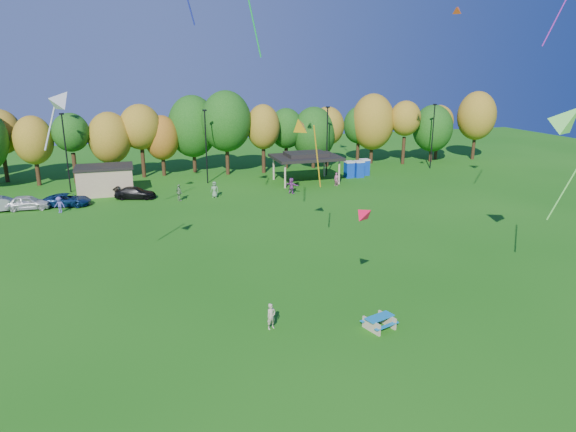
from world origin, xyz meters
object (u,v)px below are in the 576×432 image
object	(u,v)px
picnic_table	(379,321)
car_d	(135,193)
kite_flyer	(271,316)
porta_potties	(358,168)
car_a	(28,202)
car_c	(67,200)
car_b	(3,204)

from	to	relation	value
picnic_table	car_d	distance (m)	36.66
kite_flyer	car_d	distance (m)	33.39
porta_potties	car_d	xyz separation A→B (m)	(-28.47, -3.42, -0.45)
picnic_table	car_a	distance (m)	40.27
porta_potties	picnic_table	xyz separation A→B (m)	(-16.26, -37.98, -0.67)
car_c	car_d	bearing A→B (deg)	-65.93
car_c	car_d	size ratio (longest dim) A/B	1.05
porta_potties	car_d	world-z (taller)	porta_potties
picnic_table	car_d	world-z (taller)	car_d
car_b	car_d	size ratio (longest dim) A/B	1.02
porta_potties	kite_flyer	size ratio (longest dim) A/B	2.48
picnic_table	kite_flyer	xyz separation A→B (m)	(-5.78, 1.79, 0.33)
car_d	car_c	bearing A→B (deg)	115.76
kite_flyer	car_c	size ratio (longest dim) A/B	0.32
porta_potties	car_a	world-z (taller)	porta_potties
kite_flyer	car_b	size ratio (longest dim) A/B	0.33
car_a	car_b	size ratio (longest dim) A/B	0.97
car_b	car_a	bearing A→B (deg)	-101.03
car_a	car_c	world-z (taller)	car_a
car_c	car_d	world-z (taller)	car_c
kite_flyer	car_d	xyz separation A→B (m)	(-6.44, 32.77, -0.11)
porta_potties	car_c	world-z (taller)	porta_potties
kite_flyer	car_a	bearing A→B (deg)	96.99
kite_flyer	car_c	distance (m)	34.38
kite_flyer	car_c	bearing A→B (deg)	91.26
picnic_table	kite_flyer	size ratio (longest dim) A/B	1.33
porta_potties	car_d	distance (m)	28.68
car_b	car_d	xyz separation A→B (m)	(12.92, 1.32, -0.10)
porta_potties	car_b	world-z (taller)	porta_potties
picnic_table	car_c	bearing A→B (deg)	102.40
picnic_table	car_c	xyz separation A→B (m)	(-19.11, 33.48, 0.23)
picnic_table	kite_flyer	world-z (taller)	kite_flyer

